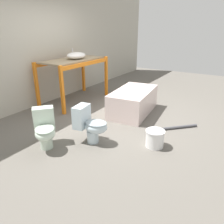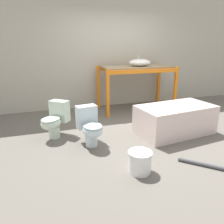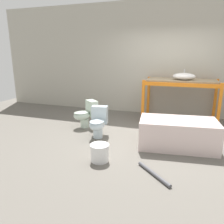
{
  "view_description": "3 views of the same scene",
  "coord_description": "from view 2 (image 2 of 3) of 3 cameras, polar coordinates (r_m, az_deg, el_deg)",
  "views": [
    {
      "loc": [
        -3.86,
        -2.62,
        1.91
      ],
      "look_at": [
        -0.75,
        -0.68,
        0.46
      ],
      "focal_mm": 35.0,
      "sensor_mm": 36.0,
      "label": 1
    },
    {
      "loc": [
        -1.88,
        -3.83,
        1.65
      ],
      "look_at": [
        -0.82,
        -0.62,
        0.59
      ],
      "focal_mm": 35.0,
      "sensor_mm": 36.0,
      "label": 2
    },
    {
      "loc": [
        0.54,
        -4.63,
        1.76
      ],
      "look_at": [
        -0.79,
        -0.66,
        0.64
      ],
      "focal_mm": 35.0,
      "sensor_mm": 36.0,
      "label": 3
    }
  ],
  "objects": [
    {
      "name": "ground_plane",
      "position": [
        4.57,
        7.38,
        -3.9
      ],
      "size": [
        12.0,
        12.0,
        0.0
      ],
      "primitive_type": "plane",
      "color": "#666059"
    },
    {
      "name": "warehouse_wall_rear",
      "position": [
        6.0,
        0.04,
        16.92
      ],
      "size": [
        10.8,
        0.08,
        3.2
      ],
      "color": "#B2AD9E",
      "rests_on": "ground_plane"
    },
    {
      "name": "shelving_rack",
      "position": [
        5.63,
        6.4,
        10.17
      ],
      "size": [
        1.86,
        0.92,
        1.12
      ],
      "color": "orange",
      "rests_on": "ground_plane"
    },
    {
      "name": "sink_basin",
      "position": [
        5.57,
        7.29,
        12.69
      ],
      "size": [
        0.56,
        0.42,
        0.26
      ],
      "color": "white",
      "rests_on": "shelving_rack"
    },
    {
      "name": "bathtub_main",
      "position": [
        4.31,
        16.16,
        -1.38
      ],
      "size": [
        1.51,
        0.93,
        0.55
      ],
      "rotation": [
        0.0,
        0.0,
        0.12
      ],
      "color": "silver",
      "rests_on": "ground_plane"
    },
    {
      "name": "toilet_near",
      "position": [
        3.66,
        -5.74,
        -3.63
      ],
      "size": [
        0.41,
        0.61,
        0.65
      ],
      "rotation": [
        0.0,
        0.0,
        0.15
      ],
      "color": "silver",
      "rests_on": "ground_plane"
    },
    {
      "name": "toilet_far",
      "position": [
        4.09,
        -14.72,
        -1.86
      ],
      "size": [
        0.62,
        0.65,
        0.65
      ],
      "rotation": [
        0.0,
        0.0,
        -0.71
      ],
      "color": "silver",
      "rests_on": "ground_plane"
    },
    {
      "name": "bucket_white",
      "position": [
        2.99,
        7.29,
        -12.68
      ],
      "size": [
        0.32,
        0.32,
        0.3
      ],
      "color": "white",
      "rests_on": "ground_plane"
    },
    {
      "name": "loose_pipe",
      "position": [
        3.41,
        23.17,
        -12.57
      ],
      "size": [
        0.56,
        0.56,
        0.06
      ],
      "color": "#4C4C51",
      "rests_on": "ground_plane"
    }
  ]
}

